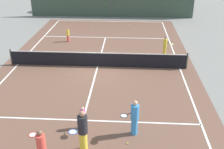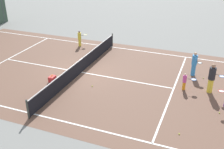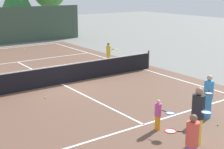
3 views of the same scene
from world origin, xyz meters
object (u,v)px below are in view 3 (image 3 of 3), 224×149
(ball_crate, at_px, (18,82))
(tennis_ball_5, at_px, (114,69))
(tennis_ball_3, at_px, (46,97))
(tennis_ball_4, at_px, (218,125))
(player_5, at_px, (191,142))
(player_2, at_px, (109,53))
(tennis_ball_6, at_px, (24,49))
(player_1, at_px, (198,115))
(player_4, at_px, (159,114))
(player_3, at_px, (208,96))

(ball_crate, bearing_deg, tennis_ball_5, -1.08)
(tennis_ball_3, height_order, tennis_ball_4, same)
(player_5, relative_size, tennis_ball_5, 24.36)
(player_2, height_order, player_5, player_5)
(player_5, xyz_separation_m, tennis_ball_6, (3.14, 20.14, -0.80))
(player_2, bearing_deg, tennis_ball_5, -113.00)
(player_1, relative_size, tennis_ball_4, 28.08)
(player_2, bearing_deg, player_1, -111.65)
(player_5, bearing_deg, tennis_ball_3, 94.41)
(tennis_ball_3, bearing_deg, player_2, 33.06)
(player_4, xyz_separation_m, tennis_ball_5, (3.97, 8.05, -0.54))
(tennis_ball_6, bearing_deg, tennis_ball_4, -90.03)
(player_5, bearing_deg, player_3, 32.51)
(tennis_ball_3, distance_m, tennis_ball_4, 7.42)
(player_2, bearing_deg, player_5, -115.61)
(player_1, height_order, tennis_ball_6, player_1)
(player_2, bearing_deg, player_4, -115.75)
(tennis_ball_3, bearing_deg, player_4, -72.26)
(tennis_ball_5, bearing_deg, tennis_ball_3, -155.42)
(player_3, bearing_deg, player_4, 173.51)
(player_3, height_order, tennis_ball_5, player_3)
(tennis_ball_4, distance_m, tennis_ball_5, 9.24)
(tennis_ball_3, xyz_separation_m, tennis_ball_5, (5.71, 2.61, 0.00))
(tennis_ball_3, bearing_deg, tennis_ball_6, 73.05)
(player_4, bearing_deg, player_1, -80.89)
(player_3, xyz_separation_m, tennis_ball_3, (-4.00, 5.69, -0.83))
(tennis_ball_5, height_order, tennis_ball_6, same)
(tennis_ball_3, bearing_deg, player_5, -85.59)
(player_1, xyz_separation_m, ball_crate, (-2.26, 9.63, -0.77))
(player_1, bearing_deg, tennis_ball_5, 68.57)
(player_3, relative_size, ball_crate, 3.54)
(player_2, bearing_deg, tennis_ball_6, 107.77)
(tennis_ball_5, bearing_deg, tennis_ball_6, 101.47)
(player_4, bearing_deg, player_5, -115.08)
(tennis_ball_4, bearing_deg, ball_crate, 113.72)
(ball_crate, height_order, tennis_ball_6, ball_crate)
(player_1, xyz_separation_m, tennis_ball_6, (1.77, 19.19, -0.92))
(player_2, bearing_deg, tennis_ball_4, -103.96)
(player_1, height_order, tennis_ball_3, player_1)
(player_3, distance_m, tennis_ball_5, 8.52)
(player_1, distance_m, player_4, 1.53)
(tennis_ball_6, bearing_deg, ball_crate, -112.83)
(player_3, relative_size, player_4, 1.53)
(player_3, distance_m, player_4, 2.29)
(player_4, bearing_deg, tennis_ball_5, 63.74)
(player_3, bearing_deg, ball_crate, 116.97)
(player_1, height_order, player_4, player_1)
(player_1, xyz_separation_m, tennis_ball_3, (-1.97, 6.90, -0.92))
(ball_crate, xyz_separation_m, tennis_ball_3, (0.28, -2.72, -0.15))
(player_3, distance_m, player_5, 4.02)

